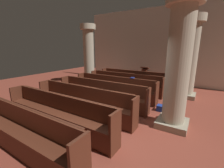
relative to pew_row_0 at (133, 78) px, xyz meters
name	(u,v)px	position (x,y,z in m)	size (l,w,h in m)	color
ground_plane	(105,122)	(0.96, -4.20, -0.51)	(19.20, 19.20, 0.00)	brown
back_wall	(161,47)	(0.96, 1.88, 1.74)	(10.00, 0.16, 4.50)	silver
pew_row_0	(133,78)	(0.00, 0.00, 0.00)	(3.87, 0.47, 0.94)	#562819
pew_row_1	(124,82)	(0.00, -1.03, 0.00)	(3.87, 0.46, 0.94)	#562819
pew_row_2	(114,86)	(0.00, -2.07, 0.00)	(3.87, 0.46, 0.94)	#562819
pew_row_3	(100,92)	(0.00, -3.10, 0.00)	(3.87, 0.47, 0.94)	#562819
pew_row_4	(82,100)	(0.00, -4.13, 0.00)	(3.87, 0.46, 0.94)	#562819
pew_row_5	(56,111)	(0.00, -5.17, 0.00)	(3.87, 0.46, 0.94)	#562819
pew_row_6	(16,128)	(0.00, -6.20, 0.00)	(3.87, 0.47, 0.94)	#562819
pillar_aisle_side	(190,57)	(2.74, -0.29, 1.31)	(0.90, 0.90, 3.50)	#9F967E
pillar_far_side	(89,54)	(-2.69, -0.54, 1.31)	(0.90, 0.90, 3.50)	#9F967E
pillar_aisle_rear	(178,63)	(2.74, -3.37, 1.31)	(0.88, 0.88, 3.50)	#9F967E
lectern	(144,77)	(0.31, 1.01, -0.06)	(0.48, 0.45, 1.08)	#492215
hymn_book	(132,78)	(0.80, -1.88, 0.45)	(0.14, 0.21, 0.03)	navy
kneeler_box_blue	(162,108)	(2.22, -2.45, -0.41)	(0.33, 0.26, 0.21)	navy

